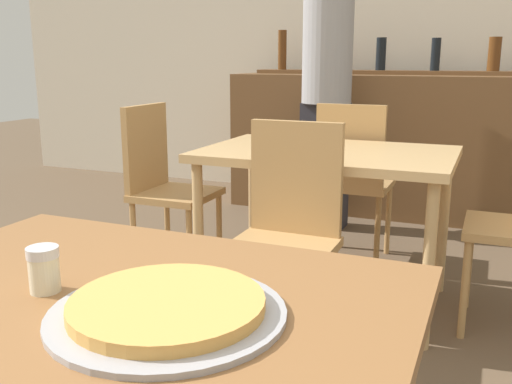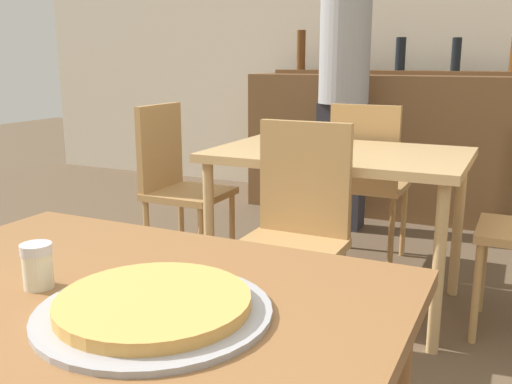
{
  "view_description": "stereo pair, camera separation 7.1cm",
  "coord_description": "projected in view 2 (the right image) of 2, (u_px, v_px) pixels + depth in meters",
  "views": [
    {
      "loc": [
        0.66,
        -0.85,
        1.18
      ],
      "look_at": [
        0.07,
        0.55,
        0.82
      ],
      "focal_mm": 40.0,
      "sensor_mm": 36.0,
      "label": 1
    },
    {
      "loc": [
        0.72,
        -0.82,
        1.18
      ],
      "look_at": [
        0.07,
        0.55,
        0.82
      ],
      "focal_mm": 40.0,
      "sensor_mm": 36.0,
      "label": 2
    }
  ],
  "objects": [
    {
      "name": "wall_back",
      "position": [
        437.0,
        30.0,
        4.55
      ],
      "size": [
        8.0,
        0.05,
        2.8
      ],
      "color": "silver",
      "rests_on": "ground_plane"
    },
    {
      "name": "dining_table_near",
      "position": [
        107.0,
        328.0,
        1.15
      ],
      "size": [
        1.16,
        0.85,
        0.72
      ],
      "color": "brown",
      "rests_on": "ground_plane"
    },
    {
      "name": "dining_table_far",
      "position": [
        339.0,
        168.0,
        2.7
      ],
      "size": [
        1.17,
        0.78,
        0.75
      ],
      "color": "tan",
      "rests_on": "ground_plane"
    },
    {
      "name": "bar_counter",
      "position": [
        419.0,
        146.0,
        4.31
      ],
      "size": [
        2.6,
        0.56,
        1.06
      ],
      "color": "brown",
      "rests_on": "ground_plane"
    },
    {
      "name": "bar_back_shelf",
      "position": [
        426.0,
        66.0,
        4.3
      ],
      "size": [
        2.39,
        0.24,
        0.35
      ],
      "color": "brown",
      "rests_on": "bar_counter"
    },
    {
      "name": "chair_far_side_front",
      "position": [
        295.0,
        224.0,
        2.24
      ],
      "size": [
        0.4,
        0.4,
        0.94
      ],
      "color": "tan",
      "rests_on": "ground_plane"
    },
    {
      "name": "chair_far_side_back",
      "position": [
        367.0,
        174.0,
        3.22
      ],
      "size": [
        0.4,
        0.4,
        0.94
      ],
      "rotation": [
        0.0,
        0.0,
        3.14
      ],
      "color": "tan",
      "rests_on": "ground_plane"
    },
    {
      "name": "chair_far_side_left",
      "position": [
        176.0,
        178.0,
        3.11
      ],
      "size": [
        0.4,
        0.4,
        0.94
      ],
      "rotation": [
        0.0,
        0.0,
        1.57
      ],
      "color": "tan",
      "rests_on": "ground_plane"
    },
    {
      "name": "pizza_tray",
      "position": [
        154.0,
        306.0,
        1.04
      ],
      "size": [
        0.43,
        0.43,
        0.04
      ],
      "color": "#A3A3A8",
      "rests_on": "dining_table_near"
    },
    {
      "name": "cheese_shaker",
      "position": [
        37.0,
        265.0,
        1.16
      ],
      "size": [
        0.06,
        0.06,
        0.09
      ],
      "color": "beige",
      "rests_on": "dining_table_near"
    },
    {
      "name": "person_standing",
      "position": [
        344.0,
        84.0,
        3.87
      ],
      "size": [
        0.34,
        0.34,
        1.84
      ],
      "color": "#2D2D38",
      "rests_on": "ground_plane"
    }
  ]
}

